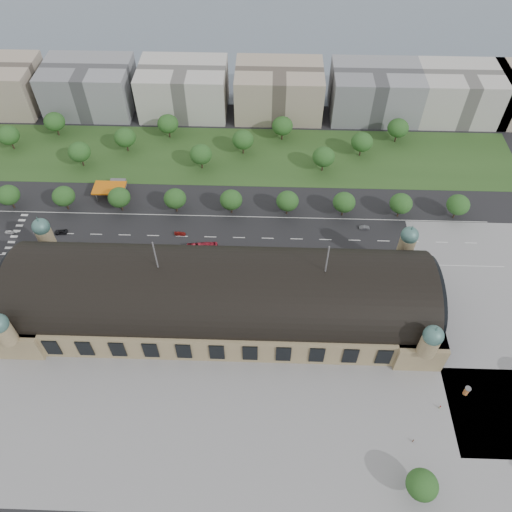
{
  "coord_description": "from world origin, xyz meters",
  "views": [
    {
      "loc": [
        15.63,
        -104.01,
        151.59
      ],
      "look_at": [
        11.81,
        15.88,
        14.0
      ],
      "focal_mm": 35.0,
      "sensor_mm": 36.0,
      "label": 1
    }
  ],
  "objects_px": {
    "parked_car_4": "(163,258)",
    "parked_car_5": "(178,266)",
    "petrol_station": "(114,186)",
    "pedestrian_0": "(440,407)",
    "parked_car_1": "(39,263)",
    "traffic_car_3": "(180,234)",
    "parked_car_0": "(29,255)",
    "parked_car_3": "(129,265)",
    "pedestrian_1": "(413,441)",
    "parked_car_2": "(103,257)",
    "traffic_car_2": "(61,232)",
    "bus_east": "(250,254)",
    "traffic_car_0": "(9,232)",
    "traffic_car_5": "(364,227)",
    "bus_west": "(202,247)",
    "parked_car_6": "(156,259)",
    "advertising_column": "(467,391)",
    "traffic_car_4": "(267,254)",
    "bus_mid": "(253,255)"
  },
  "relations": [
    {
      "from": "traffic_car_3",
      "to": "parked_car_2",
      "type": "height_order",
      "value": "parked_car_2"
    },
    {
      "from": "parked_car_0",
      "to": "pedestrian_0",
      "type": "relative_size",
      "value": 2.74
    },
    {
      "from": "parked_car_4",
      "to": "parked_car_5",
      "type": "relative_size",
      "value": 0.81
    },
    {
      "from": "advertising_column",
      "to": "parked_car_2",
      "type": "bearing_deg",
      "value": 157.59
    },
    {
      "from": "parked_car_6",
      "to": "bus_mid",
      "type": "distance_m",
      "value": 38.7
    },
    {
      "from": "traffic_car_2",
      "to": "traffic_car_3",
      "type": "xyz_separation_m",
      "value": [
        50.1,
        0.66,
        -0.07
      ]
    },
    {
      "from": "parked_car_6",
      "to": "bus_east",
      "type": "bearing_deg",
      "value": 68.39
    },
    {
      "from": "parked_car_1",
      "to": "bus_west",
      "type": "bearing_deg",
      "value": 73.54
    },
    {
      "from": "petrol_station",
      "to": "traffic_car_3",
      "type": "bearing_deg",
      "value": -38.47
    },
    {
      "from": "advertising_column",
      "to": "parked_car_3",
      "type": "bearing_deg",
      "value": 157.29
    },
    {
      "from": "parked_car_3",
      "to": "pedestrian_1",
      "type": "xyz_separation_m",
      "value": [
        100.35,
        -66.6,
        0.06
      ]
    },
    {
      "from": "parked_car_4",
      "to": "pedestrian_0",
      "type": "distance_m",
      "value": 114.12
    },
    {
      "from": "parked_car_6",
      "to": "traffic_car_2",
      "type": "bearing_deg",
      "value": -134.67
    },
    {
      "from": "traffic_car_3",
      "to": "pedestrian_0",
      "type": "bearing_deg",
      "value": -127.34
    },
    {
      "from": "parked_car_6",
      "to": "pedestrian_0",
      "type": "distance_m",
      "value": 116.36
    },
    {
      "from": "bus_west",
      "to": "pedestrian_1",
      "type": "bearing_deg",
      "value": -142.5
    },
    {
      "from": "parked_car_3",
      "to": "parked_car_6",
      "type": "xyz_separation_m",
      "value": [
        10.34,
        3.28,
        0.13
      ]
    },
    {
      "from": "traffic_car_4",
      "to": "pedestrian_0",
      "type": "relative_size",
      "value": 2.96
    },
    {
      "from": "parked_car_1",
      "to": "bus_mid",
      "type": "height_order",
      "value": "bus_mid"
    },
    {
      "from": "parked_car_3",
      "to": "bus_east",
      "type": "relative_size",
      "value": 0.33
    },
    {
      "from": "parked_car_6",
      "to": "advertising_column",
      "type": "relative_size",
      "value": 1.54
    },
    {
      "from": "advertising_column",
      "to": "bus_east",
      "type": "bearing_deg",
      "value": 141.77
    },
    {
      "from": "parked_car_5",
      "to": "parked_car_4",
      "type": "bearing_deg",
      "value": -153.13
    },
    {
      "from": "bus_east",
      "to": "pedestrian_1",
      "type": "distance_m",
      "value": 89.93
    },
    {
      "from": "advertising_column",
      "to": "parked_car_1",
      "type": "bearing_deg",
      "value": 162.18
    },
    {
      "from": "traffic_car_4",
      "to": "parked_car_3",
      "type": "distance_m",
      "value": 55.22
    },
    {
      "from": "traffic_car_3",
      "to": "parked_car_1",
      "type": "height_order",
      "value": "parked_car_1"
    },
    {
      "from": "traffic_car_4",
      "to": "pedestrian_0",
      "type": "bearing_deg",
      "value": 47.46
    },
    {
      "from": "traffic_car_3",
      "to": "parked_car_0",
      "type": "distance_m",
      "value": 60.88
    },
    {
      "from": "bus_west",
      "to": "parked_car_1",
      "type": "bearing_deg",
      "value": 92.41
    },
    {
      "from": "traffic_car_2",
      "to": "parked_car_1",
      "type": "height_order",
      "value": "parked_car_1"
    },
    {
      "from": "traffic_car_0",
      "to": "parked_car_2",
      "type": "relative_size",
      "value": 0.69
    },
    {
      "from": "traffic_car_2",
      "to": "parked_car_2",
      "type": "xyz_separation_m",
      "value": [
        20.77,
        -13.26,
        0.07
      ]
    },
    {
      "from": "parked_car_1",
      "to": "parked_car_5",
      "type": "relative_size",
      "value": 0.95
    },
    {
      "from": "traffic_car_0",
      "to": "traffic_car_4",
      "type": "height_order",
      "value": "traffic_car_4"
    },
    {
      "from": "traffic_car_5",
      "to": "parked_car_3",
      "type": "xyz_separation_m",
      "value": [
        -95.64,
        -23.83,
        -0.02
      ]
    },
    {
      "from": "traffic_car_2",
      "to": "bus_east",
      "type": "relative_size",
      "value": 0.43
    },
    {
      "from": "petrol_station",
      "to": "parked_car_1",
      "type": "height_order",
      "value": "petrol_station"
    },
    {
      "from": "traffic_car_3",
      "to": "parked_car_1",
      "type": "bearing_deg",
      "value": 109.42
    },
    {
      "from": "parked_car_2",
      "to": "parked_car_4",
      "type": "height_order",
      "value": "parked_car_2"
    },
    {
      "from": "petrol_station",
      "to": "pedestrian_0",
      "type": "bearing_deg",
      "value": -38.41
    },
    {
      "from": "parked_car_4",
      "to": "traffic_car_3",
      "type": "bearing_deg",
      "value": 136.25
    },
    {
      "from": "traffic_car_2",
      "to": "bus_west",
      "type": "bearing_deg",
      "value": 75.47
    },
    {
      "from": "petrol_station",
      "to": "traffic_car_5",
      "type": "bearing_deg",
      "value": -10.4
    },
    {
      "from": "traffic_car_4",
      "to": "pedestrian_0",
      "type": "distance_m",
      "value": 84.52
    },
    {
      "from": "parked_car_1",
      "to": "bus_west",
      "type": "height_order",
      "value": "bus_west"
    },
    {
      "from": "traffic_car_0",
      "to": "pedestrian_1",
      "type": "xyz_separation_m",
      "value": [
        154.06,
        -83.06,
        0.1
      ]
    },
    {
      "from": "traffic_car_5",
      "to": "parked_car_2",
      "type": "relative_size",
      "value": 0.78
    },
    {
      "from": "traffic_car_5",
      "to": "pedestrian_1",
      "type": "bearing_deg",
      "value": -179.05
    },
    {
      "from": "parked_car_4",
      "to": "traffic_car_0",
      "type": "bearing_deg",
      "value": -125.29
    }
  ]
}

